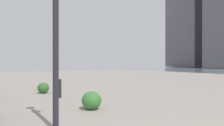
{
  "coord_description": "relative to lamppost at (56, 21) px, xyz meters",
  "views": [
    {
      "loc": [
        -0.69,
        2.94,
        1.62
      ],
      "look_at": [
        8.87,
        -4.31,
        1.57
      ],
      "focal_mm": 32.61,
      "sensor_mm": 36.0,
      "label": 1
    }
  ],
  "objects": [
    {
      "name": "shrub_round",
      "position": [
        1.33,
        -1.8,
        -2.29
      ],
      "size": [
        0.73,
        0.65,
        0.62
      ],
      "color": "#387533",
      "rests_on": "ground"
    },
    {
      "name": "shrub_low",
      "position": [
        5.99,
        -1.7,
        -2.33
      ],
      "size": [
        0.64,
        0.58,
        0.55
      ],
      "color": "#2D6628",
      "rests_on": "ground"
    },
    {
      "name": "lamppost",
      "position": [
        0.0,
        0.0,
        0.0
      ],
      "size": [
        0.98,
        0.28,
        3.89
      ],
      "color": "#232328",
      "rests_on": "ground"
    },
    {
      "name": "building_highrise",
      "position": [
        36.93,
        -64.86,
        13.8
      ],
      "size": [
        11.53,
        12.74,
        32.81
      ],
      "color": "#5B5660",
      "rests_on": "ground"
    },
    {
      "name": "bollard_mid",
      "position": [
        4.15,
        -1.85,
        -2.15
      ],
      "size": [
        0.13,
        0.13,
        0.86
      ],
      "color": "#232328",
      "rests_on": "ground"
    }
  ]
}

